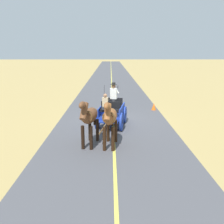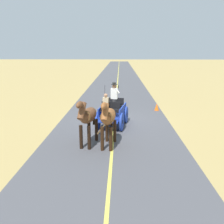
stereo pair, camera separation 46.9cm
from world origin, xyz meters
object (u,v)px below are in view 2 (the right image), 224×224
object	(u,v)px
horse_near_side	(108,118)
horse_off_side	(88,117)
horse_drawn_carriage	(112,112)
traffic_cone	(157,107)

from	to	relation	value
horse_near_side	horse_off_side	distance (m)	0.92
horse_drawn_carriage	horse_near_side	xyz separation A→B (m)	(0.09, 3.06, 0.51)
horse_near_side	traffic_cone	bearing A→B (deg)	-114.46
horse_drawn_carriage	traffic_cone	distance (m)	4.88
horse_near_side	traffic_cone	xyz separation A→B (m)	(-3.11, -6.85, -1.07)
horse_off_side	traffic_cone	xyz separation A→B (m)	(-4.02, -6.68, -1.07)
horse_near_side	horse_off_side	world-z (taller)	same
horse_off_side	traffic_cone	world-z (taller)	horse_off_side
horse_drawn_carriage	horse_near_side	bearing A→B (deg)	88.38
horse_near_side	horse_off_side	size ratio (longest dim) A/B	1.00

